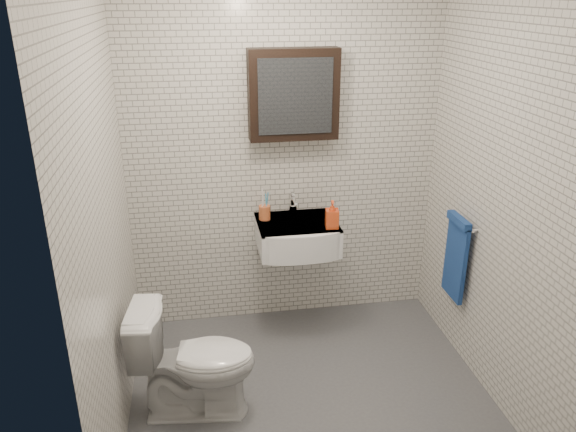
# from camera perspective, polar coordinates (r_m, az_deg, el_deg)

# --- Properties ---
(ground) EXTENTS (2.20, 2.00, 0.01)m
(ground) POSITION_cam_1_polar(r_m,az_deg,el_deg) (3.67, 2.33, -17.66)
(ground) COLOR #4F5057
(ground) RESTS_ON ground
(room_shell) EXTENTS (2.22, 2.02, 2.51)m
(room_shell) POSITION_cam_1_polar(r_m,az_deg,el_deg) (2.96, 2.76, 4.65)
(room_shell) COLOR silver
(room_shell) RESTS_ON ground
(washbasin) EXTENTS (0.55, 0.50, 0.20)m
(washbasin) POSITION_cam_1_polar(r_m,az_deg,el_deg) (3.89, 1.02, -2.09)
(washbasin) COLOR white
(washbasin) RESTS_ON room_shell
(faucet) EXTENTS (0.06, 0.20, 0.15)m
(faucet) POSITION_cam_1_polar(r_m,az_deg,el_deg) (4.01, 0.52, 1.15)
(faucet) COLOR silver
(faucet) RESTS_ON washbasin
(mirror_cabinet) EXTENTS (0.60, 0.15, 0.60)m
(mirror_cabinet) POSITION_cam_1_polar(r_m,az_deg,el_deg) (3.80, 0.57, 12.22)
(mirror_cabinet) COLOR black
(mirror_cabinet) RESTS_ON room_shell
(towel_rail) EXTENTS (0.09, 0.30, 0.58)m
(towel_rail) POSITION_cam_1_polar(r_m,az_deg,el_deg) (3.88, 16.72, -3.72)
(towel_rail) COLOR silver
(towel_rail) RESTS_ON room_shell
(toothbrush_cup) EXTENTS (0.08, 0.08, 0.22)m
(toothbrush_cup) POSITION_cam_1_polar(r_m,az_deg,el_deg) (3.92, -2.40, 0.43)
(toothbrush_cup) COLOR #C45D31
(toothbrush_cup) RESTS_ON washbasin
(soap_bottle) EXTENTS (0.10, 0.10, 0.19)m
(soap_bottle) POSITION_cam_1_polar(r_m,az_deg,el_deg) (3.78, 4.51, 0.17)
(soap_bottle) COLOR orange
(soap_bottle) RESTS_ON washbasin
(toilet) EXTENTS (0.74, 0.48, 0.71)m
(toilet) POSITION_cam_1_polar(r_m,az_deg,el_deg) (3.40, -9.48, -14.24)
(toilet) COLOR white
(toilet) RESTS_ON ground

